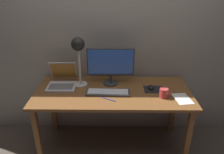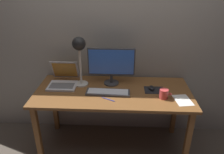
# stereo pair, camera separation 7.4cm
# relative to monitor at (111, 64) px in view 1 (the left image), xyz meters

# --- Properties ---
(ground_plane) EXTENTS (4.80, 4.80, 0.00)m
(ground_plane) POSITION_rel_monitor_xyz_m (0.03, -0.16, -0.98)
(ground_plane) COLOR brown
(ground_plane) RESTS_ON ground
(back_wall) EXTENTS (4.80, 0.06, 2.60)m
(back_wall) POSITION_rel_monitor_xyz_m (0.03, 0.24, 0.32)
(back_wall) COLOR #9E998E
(back_wall) RESTS_ON ground
(desk) EXTENTS (1.60, 0.70, 0.74)m
(desk) POSITION_rel_monitor_xyz_m (0.03, -0.16, -0.32)
(desk) COLOR brown
(desk) RESTS_ON ground
(monitor) EXTENTS (0.50, 0.16, 0.40)m
(monitor) POSITION_rel_monitor_xyz_m (0.00, 0.00, 0.00)
(monitor) COLOR #38383A
(monitor) RESTS_ON desk
(keyboard_main) EXTENTS (0.44, 0.15, 0.03)m
(keyboard_main) POSITION_rel_monitor_xyz_m (-0.02, -0.22, -0.22)
(keyboard_main) COLOR #38383A
(keyboard_main) RESTS_ON desk
(laptop) EXTENTS (0.30, 0.33, 0.24)m
(laptop) POSITION_rel_monitor_xyz_m (-0.52, -0.02, -0.17)
(laptop) COLOR silver
(laptop) RESTS_ON desk
(desk_lamp) EXTENTS (0.15, 0.15, 0.53)m
(desk_lamp) POSITION_rel_monitor_xyz_m (-0.32, -0.04, 0.16)
(desk_lamp) COLOR beige
(desk_lamp) RESTS_ON desk
(mousepad) EXTENTS (0.20, 0.16, 0.00)m
(mousepad) POSITION_rel_monitor_xyz_m (0.45, -0.13, -0.23)
(mousepad) COLOR black
(mousepad) RESTS_ON desk
(mouse) EXTENTS (0.06, 0.10, 0.03)m
(mouse) POSITION_rel_monitor_xyz_m (0.43, -0.12, -0.22)
(mouse) COLOR black
(mouse) RESTS_ON mousepad
(coffee_mug) EXTENTS (0.12, 0.08, 0.09)m
(coffee_mug) POSITION_rel_monitor_xyz_m (0.52, -0.29, -0.19)
(coffee_mug) COLOR #CC3F3F
(coffee_mug) RESTS_ON desk
(paper_sheet_near_mouse) EXTENTS (0.18, 0.23, 0.00)m
(paper_sheet_near_mouse) POSITION_rel_monitor_xyz_m (0.70, -0.32, -0.23)
(paper_sheet_near_mouse) COLOR white
(paper_sheet_near_mouse) RESTS_ON desk
(pen) EXTENTS (0.13, 0.07, 0.01)m
(pen) POSITION_rel_monitor_xyz_m (-0.01, -0.34, -0.23)
(pen) COLOR #2633A5
(pen) RESTS_ON desk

